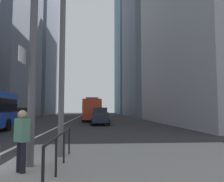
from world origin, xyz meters
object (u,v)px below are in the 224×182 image
car_receding_far (93,113)px  pedestrian_waiting (22,138)px  city_bus_red_distant (91,109)px  car_oncoming_mid (20,116)px  street_lamp_post (63,13)px  city_bus_red_receding (92,109)px  car_receding_near (100,116)px

car_receding_far → pedestrian_waiting: size_ratio=2.53×
city_bus_red_distant → car_oncoming_mid: (-7.68, -30.33, -0.85)m
city_bus_red_distant → pedestrian_waiting: bearing=-91.0°
car_oncoming_mid → pedestrian_waiting: car_oncoming_mid is taller
car_oncoming_mid → car_receding_far: size_ratio=1.08×
car_oncoming_mid → pedestrian_waiting: bearing=-71.7°
street_lamp_post → pedestrian_waiting: street_lamp_post is taller
city_bus_red_distant → car_oncoming_mid: city_bus_red_distant is taller
city_bus_red_distant → street_lamp_post: street_lamp_post is taller
city_bus_red_receding → street_lamp_post: street_lamp_post is taller
car_oncoming_mid → street_lamp_post: (7.52, -18.62, 4.29)m
pedestrian_waiting → city_bus_red_distant: bearing=89.0°
city_bus_red_distant → pedestrian_waiting: size_ratio=6.73×
car_oncoming_mid → car_receding_near: bearing=-7.0°
car_oncoming_mid → city_bus_red_distant: bearing=75.8°
car_oncoming_mid → city_bus_red_receding: bearing=45.0°
city_bus_red_distant → pedestrian_waiting: (-0.88, -50.86, -0.80)m
city_bus_red_receding → car_receding_far: city_bus_red_receding is taller
city_bus_red_receding → car_receding_near: (1.05, -9.32, -0.85)m
car_receding_near → pedestrian_waiting: bearing=-97.2°
car_receding_far → street_lamp_post: size_ratio=0.51×
city_bus_red_receding → car_receding_near: 9.42m
street_lamp_post → car_receding_far: bearing=89.0°
pedestrian_waiting → city_bus_red_receding: bearing=87.2°
street_lamp_post → city_bus_red_receding: bearing=88.6°
car_oncoming_mid → car_receding_near: same height
city_bus_red_receding → pedestrian_waiting: size_ratio=7.31×
car_receding_far → pedestrian_waiting: 40.88m
car_oncoming_mid → pedestrian_waiting: 21.63m
pedestrian_waiting → street_lamp_post: bearing=69.3°
car_receding_far → pedestrian_waiting: bearing=-92.0°
city_bus_red_distant → car_receding_near: size_ratio=2.39×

